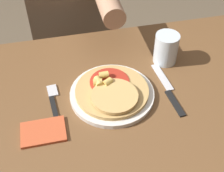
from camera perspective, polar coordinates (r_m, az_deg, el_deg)
dining_table at (r=0.95m, az=-0.36°, el=-9.11°), size 1.28×0.76×0.75m
plate at (r=0.90m, az=0.00°, el=-1.49°), size 0.24×0.24×0.01m
pizza at (r=0.88m, az=-0.03°, el=-0.91°), size 0.21×0.21×0.04m
fork at (r=0.89m, az=-10.56°, el=-3.18°), size 0.03×0.18×0.00m
knife at (r=0.93m, az=10.24°, el=-0.61°), size 0.03×0.22×0.00m
drinking_glass at (r=1.00m, az=9.85°, el=6.78°), size 0.08×0.08×0.10m
napkin at (r=0.83m, az=-12.46°, el=-8.17°), size 0.12×0.08×0.01m
person_diner at (r=1.36m, az=-7.63°, el=13.86°), size 0.33×0.52×1.22m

